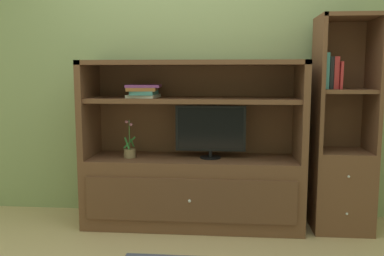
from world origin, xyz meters
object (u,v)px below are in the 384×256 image
(magazine_stack, at_px, (144,91))
(bookshelf_tall, at_px, (341,160))
(tv_monitor, at_px, (210,130))
(potted_plant, at_px, (130,151))
(upright_book_row, at_px, (332,73))
(media_console, at_px, (193,172))

(magazine_stack, height_order, bookshelf_tall, bookshelf_tall)
(tv_monitor, relative_size, potted_plant, 1.83)
(potted_plant, bearing_deg, magazine_stack, 22.13)
(potted_plant, bearing_deg, tv_monitor, 3.15)
(potted_plant, height_order, upright_book_row, upright_book_row)
(magazine_stack, relative_size, upright_book_row, 1.25)
(tv_monitor, distance_m, potted_plant, 0.68)
(media_console, relative_size, potted_plant, 5.69)
(media_console, height_order, potted_plant, media_console)
(tv_monitor, bearing_deg, media_console, 173.25)
(tv_monitor, height_order, potted_plant, tv_monitor)
(media_console, distance_m, bookshelf_tall, 1.20)
(potted_plant, distance_m, magazine_stack, 0.51)
(bookshelf_tall, distance_m, upright_book_row, 0.70)
(magazine_stack, bearing_deg, potted_plant, -157.87)
(media_console, relative_size, tv_monitor, 3.12)
(magazine_stack, bearing_deg, upright_book_row, 0.06)
(bookshelf_tall, bearing_deg, potted_plant, -178.09)
(media_console, xyz_separation_m, tv_monitor, (0.15, -0.02, 0.35))
(media_console, bearing_deg, tv_monitor, -6.75)
(media_console, relative_size, upright_book_row, 6.36)
(media_console, distance_m, potted_plant, 0.55)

